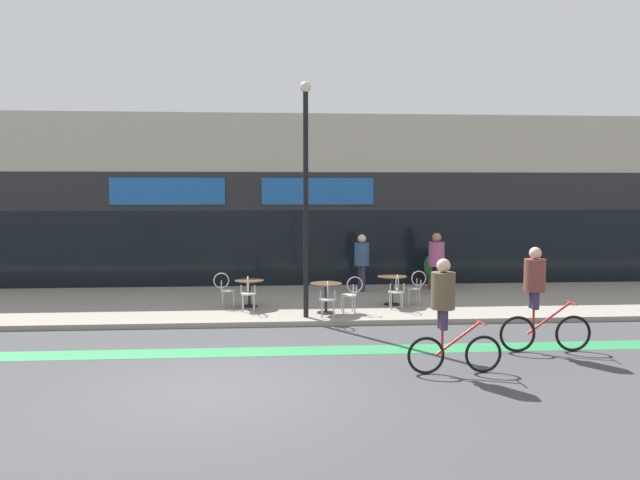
% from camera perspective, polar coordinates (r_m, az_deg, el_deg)
% --- Properties ---
extents(ground_plane, '(120.00, 120.00, 0.00)m').
position_cam_1_polar(ground_plane, '(10.27, -9.63, -13.37)').
color(ground_plane, '#424244').
extents(sidewalk_slab, '(40.00, 5.50, 0.12)m').
position_cam_1_polar(sidewalk_slab, '(17.28, -7.36, -5.77)').
color(sidewalk_slab, gray).
rests_on(sidewalk_slab, ground).
extents(storefront_facade, '(40.00, 4.06, 5.56)m').
position_cam_1_polar(storefront_facade, '(21.71, -6.76, 3.53)').
color(storefront_facade, '#B2A899').
rests_on(storefront_facade, ground).
extents(bike_lane_stripe, '(36.00, 0.70, 0.01)m').
position_cam_1_polar(bike_lane_stripe, '(12.46, -8.63, -10.12)').
color(bike_lane_stripe, '#2D844C').
rests_on(bike_lane_stripe, ground).
extents(bistro_table_0, '(0.76, 0.76, 0.70)m').
position_cam_1_polar(bistro_table_0, '(16.36, -6.48, -4.33)').
color(bistro_table_0, black).
rests_on(bistro_table_0, sidewalk_slab).
extents(bistro_table_1, '(0.79, 0.79, 0.74)m').
position_cam_1_polar(bistro_table_1, '(15.42, 0.55, -4.73)').
color(bistro_table_1, black).
rests_on(bistro_table_1, sidewalk_slab).
extents(bistro_table_2, '(0.77, 0.77, 0.77)m').
position_cam_1_polar(bistro_table_2, '(16.63, 6.60, -4.02)').
color(bistro_table_2, black).
rests_on(bistro_table_2, sidewalk_slab).
extents(cafe_chair_0_near, '(0.41, 0.58, 0.90)m').
position_cam_1_polar(cafe_chair_0_near, '(15.74, -6.58, -4.65)').
color(cafe_chair_0_near, '#B7B2AD').
rests_on(cafe_chair_0_near, sidewalk_slab).
extents(cafe_chair_0_side, '(0.59, 0.43, 0.90)m').
position_cam_1_polar(cafe_chair_0_side, '(16.39, -8.67, -4.30)').
color(cafe_chair_0_side, '#B7B2AD').
rests_on(cafe_chair_0_side, sidewalk_slab).
extents(cafe_chair_1_near, '(0.44, 0.59, 0.90)m').
position_cam_1_polar(cafe_chair_1_near, '(14.81, 0.71, -5.20)').
color(cafe_chair_1_near, '#B7B2AD').
rests_on(cafe_chair_1_near, sidewalk_slab).
extents(cafe_chair_1_side, '(0.59, 0.43, 0.90)m').
position_cam_1_polar(cafe_chair_1_side, '(15.50, 2.86, -4.77)').
color(cafe_chair_1_side, '#B7B2AD').
rests_on(cafe_chair_1_side, sidewalk_slab).
extents(cafe_chair_2_near, '(0.41, 0.58, 0.90)m').
position_cam_1_polar(cafe_chair_2_near, '(16.02, 7.01, -4.49)').
color(cafe_chair_2_near, '#B7B2AD').
rests_on(cafe_chair_2_near, sidewalk_slab).
extents(cafe_chair_2_side, '(0.59, 0.43, 0.90)m').
position_cam_1_polar(cafe_chair_2_side, '(16.76, 8.70, -4.10)').
color(cafe_chair_2_side, '#B7B2AD').
rests_on(cafe_chair_2_side, sidewalk_slab).
extents(planter_pot, '(0.73, 0.73, 1.12)m').
position_cam_1_polar(planter_pot, '(19.54, 10.54, -2.61)').
color(planter_pot, brown).
rests_on(planter_pot, sidewalk_slab).
extents(lamp_post, '(0.26, 0.26, 5.56)m').
position_cam_1_polar(lamp_post, '(14.73, -1.31, 5.18)').
color(lamp_post, black).
rests_on(lamp_post, sidewalk_slab).
extents(cyclist_0, '(1.66, 0.48, 2.00)m').
position_cam_1_polar(cyclist_0, '(10.92, 11.47, -6.09)').
color(cyclist_0, black).
rests_on(cyclist_0, ground).
extents(cyclist_2, '(1.82, 0.48, 2.06)m').
position_cam_1_polar(cyclist_2, '(12.85, 19.32, -4.70)').
color(cyclist_2, black).
rests_on(cyclist_2, ground).
extents(pedestrian_near_end, '(0.53, 0.53, 1.72)m').
position_cam_1_polar(pedestrian_near_end, '(18.70, 3.84, -1.61)').
color(pedestrian_near_end, '#382D47').
rests_on(pedestrian_near_end, sidewalk_slab).
extents(pedestrian_far_end, '(0.56, 0.56, 1.79)m').
position_cam_1_polar(pedestrian_far_end, '(18.55, 10.60, -1.59)').
color(pedestrian_far_end, black).
rests_on(pedestrian_far_end, sidewalk_slab).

